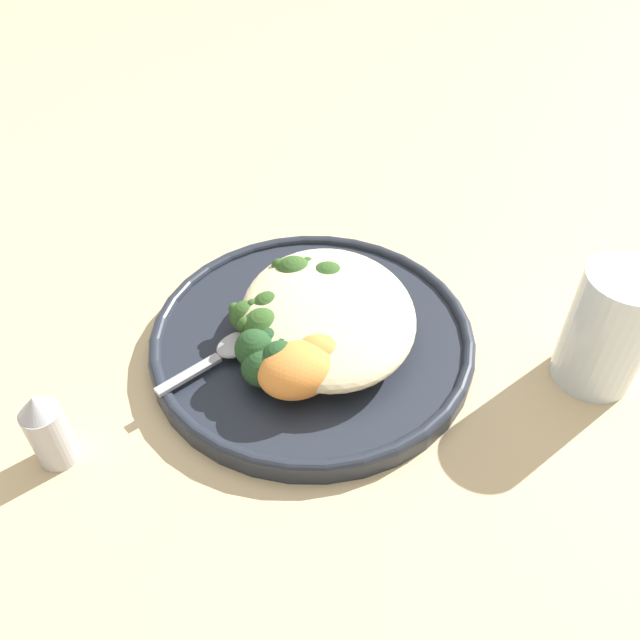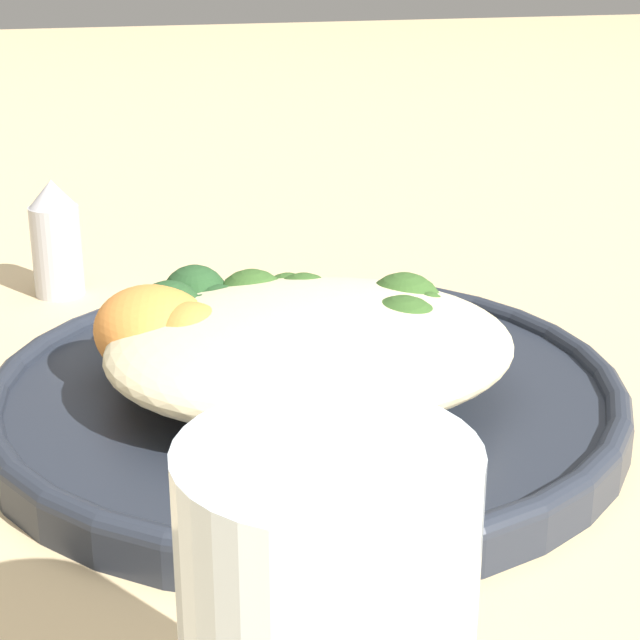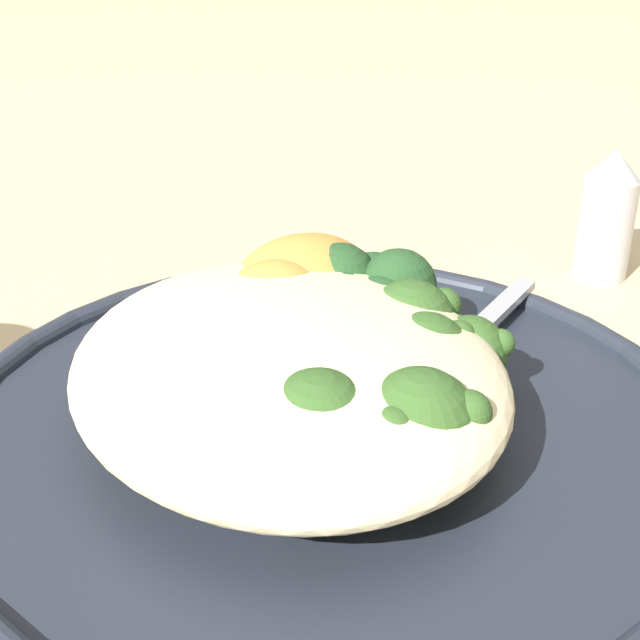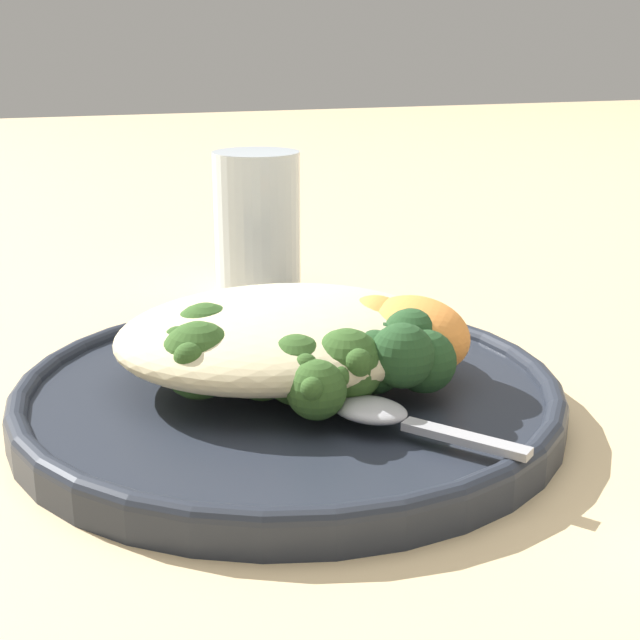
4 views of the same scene
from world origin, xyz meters
name	(u,v)px [view 4 (image 4 of 4)]	position (x,y,z in m)	size (l,w,h in m)	color
ground_plane	(295,405)	(0.00, 0.00, 0.00)	(4.00, 4.00, 0.00)	#D6B784
plate	(289,393)	(0.01, 0.01, 0.01)	(0.30, 0.30, 0.02)	#232833
quinoa_mound	(282,334)	(0.01, -0.01, 0.04)	(0.18, 0.16, 0.04)	beige
broccoli_stalk_0	(215,347)	(0.04, -0.01, 0.04)	(0.11, 0.04, 0.03)	#ADC675
broccoli_stalk_1	(215,340)	(0.04, -0.01, 0.04)	(0.08, 0.04, 0.04)	#ADC675
broccoli_stalk_2	(217,359)	(0.05, 0.02, 0.04)	(0.10, 0.06, 0.04)	#ADC675
broccoli_stalk_3	(241,362)	(0.03, 0.01, 0.03)	(0.09, 0.06, 0.03)	#ADC675
broccoli_stalk_4	(271,365)	(0.02, 0.02, 0.04)	(0.06, 0.08, 0.03)	#ADC675
broccoli_stalk_5	(296,367)	(0.01, 0.04, 0.04)	(0.05, 0.10, 0.04)	#ADC675
broccoli_stalk_6	(309,378)	(0.01, 0.05, 0.03)	(0.04, 0.12, 0.03)	#ADC675
broccoli_stalk_7	(340,365)	(-0.01, 0.05, 0.04)	(0.04, 0.10, 0.04)	#ADC675
sweet_potato_chunk_0	(377,330)	(-0.05, 0.01, 0.04)	(0.05, 0.04, 0.04)	orange
sweet_potato_chunk_1	(415,335)	(-0.06, 0.03, 0.04)	(0.07, 0.05, 0.04)	orange
sweet_potato_chunk_2	(355,332)	(-0.04, 0.00, 0.04)	(0.07, 0.05, 0.03)	orange
sweet_potato_chunk_3	(350,333)	(-0.03, 0.00, 0.04)	(0.06, 0.05, 0.03)	orange
kale_tuft	(398,354)	(-0.04, 0.05, 0.04)	(0.06, 0.06, 0.04)	#234723
spoon	(386,415)	(-0.02, 0.08, 0.03)	(0.07, 0.09, 0.01)	#A3A3A8
water_glass	(257,223)	(-0.05, -0.24, 0.06)	(0.07, 0.07, 0.11)	silver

